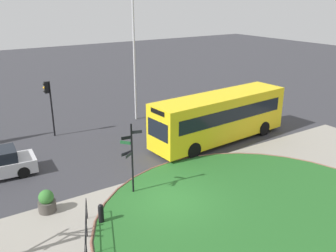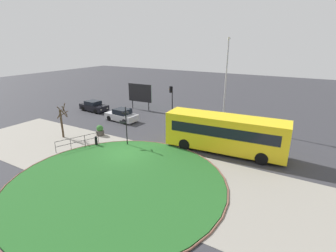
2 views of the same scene
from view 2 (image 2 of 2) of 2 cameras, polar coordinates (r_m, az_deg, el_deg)
The scene contains 15 objects.
ground at distance 21.98m, azimuth -9.58°, elevation -6.29°, with size 120.00×120.00×0.00m, color #333338.
sidewalk_paving at distance 20.91m, azimuth -12.37°, elevation -7.80°, with size 32.00×8.81×0.02m, color gray.
grass_island at distance 17.98m, azimuth -11.27°, elevation -12.23°, with size 14.59×14.59×0.10m, color #235B23.
grass_kerb_ring at distance 17.97m, azimuth -11.27°, elevation -12.22°, with size 14.90×14.90×0.11m, color brown.
signpost_directional at distance 23.09m, azimuth -9.51°, elevation 0.55°, with size 1.13×0.84×3.67m.
bollard_foreground at distance 24.08m, azimuth -15.90°, elevation -3.25°, with size 0.24×0.24×0.95m.
railing_grass_edge at distance 24.09m, azimuth -19.69°, elevation -3.15°, with size 1.45×3.62×1.04m.
bus_yellow at distance 22.08m, azimuth 12.71°, elevation -1.57°, with size 10.26×3.12×3.18m.
car_near_lane at distance 30.84m, azimuth -10.40°, elevation 2.36°, with size 4.15×2.08×1.52m.
car_far_lane at distance 36.26m, azimuth -16.37°, elevation 4.30°, with size 4.19×2.12×1.41m.
traffic_light_near at distance 31.51m, azimuth 0.76°, elevation 7.06°, with size 0.49×0.27×3.88m.
lamppost_tall at distance 28.65m, azimuth 12.89°, elevation 9.96°, with size 0.32×0.32×9.55m.
billboard_left at distance 35.46m, azimuth -6.32°, elevation 7.34°, with size 3.66×0.36×3.58m.
planter_near_signpost at distance 26.65m, azimuth -15.09°, elevation -1.03°, with size 0.79×0.79×1.08m.
street_tree_bare at distance 26.90m, azimuth -22.78°, elevation 1.27°, with size 1.47×1.36×3.52m.
Camera 2 is at (13.01, -15.16, 9.16)m, focal length 27.04 mm.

